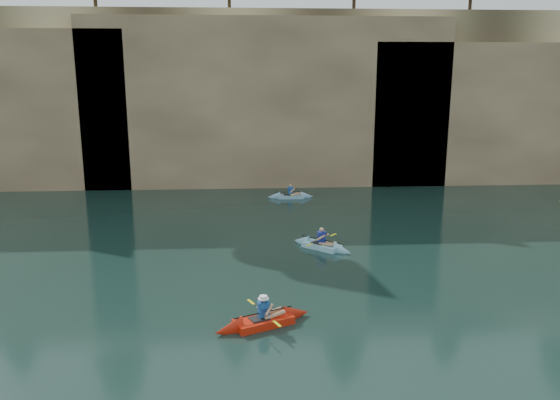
{
  "coord_description": "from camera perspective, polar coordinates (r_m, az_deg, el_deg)",
  "views": [
    {
      "loc": [
        0.45,
        -14.17,
        7.38
      ],
      "look_at": [
        1.69,
        4.84,
        3.0
      ],
      "focal_mm": 35.0,
      "sensor_mm": 36.0,
      "label": 1
    }
  ],
  "objects": [
    {
      "name": "main_kayaker",
      "position": [
        16.84,
        -1.74,
        -12.46
      ],
      "size": [
        3.17,
        2.0,
        1.17
      ],
      "rotation": [
        0.0,
        0.0,
        0.43
      ],
      "color": "red",
      "rests_on": "ground"
    },
    {
      "name": "sea_cave_east",
      "position": [
        37.71,
        11.03,
        4.89
      ],
      "size": [
        5.0,
        1.0,
        4.5
      ],
      "primitive_type": "cube",
      "color": "black",
      "rests_on": "ground"
    },
    {
      "name": "cliff_slab_center",
      "position": [
        36.84,
        -1.32,
        10.33
      ],
      "size": [
        24.0,
        2.4,
        11.4
      ],
      "primitive_type": "cube",
      "color": "tan",
      "rests_on": "ground"
    },
    {
      "name": "cliff",
      "position": [
        44.19,
        -4.38,
        11.12
      ],
      "size": [
        70.0,
        16.0,
        12.0
      ],
      "primitive_type": "cube",
      "color": "tan",
      "rests_on": "ground"
    },
    {
      "name": "ground",
      "position": [
        15.98,
        -5.08,
        -14.61
      ],
      "size": [
        160.0,
        160.0,
        0.0
      ],
      "primitive_type": "plane",
      "color": "black",
      "rests_on": "ground"
    },
    {
      "name": "kayaker_ltblue_near",
      "position": [
        23.86,
        4.35,
        -4.74
      ],
      "size": [
        2.68,
        2.5,
        1.17
      ],
      "rotation": [
        0.0,
        0.0,
        -0.73
      ],
      "color": "#86C5E1",
      "rests_on": "ground"
    },
    {
      "name": "kayaker_ltblue_mid",
      "position": [
        33.44,
        1.1,
        0.43
      ],
      "size": [
        2.83,
        2.15,
        1.07
      ],
      "rotation": [
        0.0,
        0.0,
        0.01
      ],
      "color": "#7CABCF",
      "rests_on": "ground"
    },
    {
      "name": "sea_cave_center",
      "position": [
        36.85,
        -10.63,
        3.7
      ],
      "size": [
        3.5,
        1.0,
        3.2
      ],
      "primitive_type": "cube",
      "color": "black",
      "rests_on": "ground"
    },
    {
      "name": "cliff_slab_east",
      "position": [
        42.69,
        26.91,
        8.27
      ],
      "size": [
        26.0,
        2.4,
        9.84
      ],
      "primitive_type": "cube",
      "color": "tan",
      "rests_on": "ground"
    }
  ]
}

